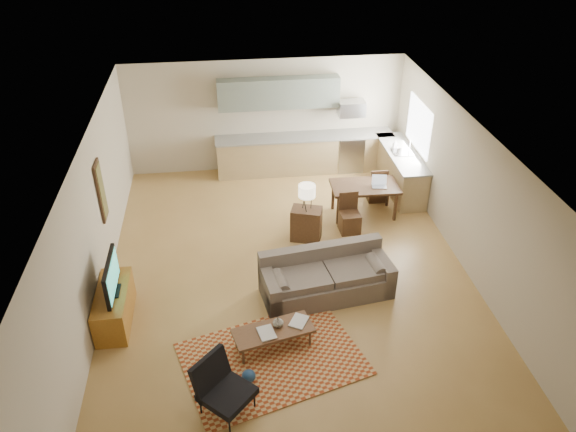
{
  "coord_description": "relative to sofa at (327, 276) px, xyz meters",
  "views": [
    {
      "loc": [
        -1.06,
        -7.97,
        6.36
      ],
      "look_at": [
        0.0,
        0.3,
        1.15
      ],
      "focal_mm": 35.0,
      "sensor_mm": 36.0,
      "label": 1
    }
  ],
  "objects": [
    {
      "name": "room",
      "position": [
        -0.57,
        0.51,
        0.95
      ],
      "size": [
        9.0,
        9.0,
        9.0
      ],
      "color": "#A0783F",
      "rests_on": "ground"
    },
    {
      "name": "kitchen_counter_back",
      "position": [
        0.33,
        4.69,
        0.06
      ],
      "size": [
        4.26,
        0.64,
        0.92
      ],
      "primitive_type": null,
      "color": "#9F8657",
      "rests_on": "ground"
    },
    {
      "name": "kitchen_counter_right",
      "position": [
        2.36,
        3.51,
        0.06
      ],
      "size": [
        0.64,
        2.26,
        0.92
      ],
      "primitive_type": null,
      "color": "#9F8657",
      "rests_on": "ground"
    },
    {
      "name": "kitchen_range",
      "position": [
        1.43,
        4.69,
        0.05
      ],
      "size": [
        0.62,
        0.62,
        0.9
      ],
      "primitive_type": "cube",
      "color": "#A5A8AD",
      "rests_on": "ground"
    },
    {
      "name": "kitchen_microwave",
      "position": [
        1.43,
        4.71,
        1.15
      ],
      "size": [
        0.62,
        0.4,
        0.35
      ],
      "primitive_type": "cube",
      "color": "#A5A8AD",
      "rests_on": "room"
    },
    {
      "name": "upper_cabinets",
      "position": [
        -0.27,
        4.84,
        1.55
      ],
      "size": [
        2.8,
        0.34,
        0.7
      ],
      "primitive_type": "cube",
      "color": "slate",
      "rests_on": "room"
    },
    {
      "name": "window_right",
      "position": [
        2.66,
        3.51,
        1.15
      ],
      "size": [
        0.02,
        1.4,
        1.05
      ],
      "primitive_type": "cube",
      "color": "white",
      "rests_on": "room"
    },
    {
      "name": "wall_art_left",
      "position": [
        -3.78,
        1.41,
        1.15
      ],
      "size": [
        0.06,
        0.42,
        1.1
      ],
      "primitive_type": null,
      "color": "olive",
      "rests_on": "room"
    },
    {
      "name": "triptych",
      "position": [
        -0.67,
        4.98,
        1.35
      ],
      "size": [
        1.7,
        0.04,
        0.5
      ],
      "primitive_type": null,
      "color": "beige",
      "rests_on": "room"
    },
    {
      "name": "rug",
      "position": [
        -1.09,
        -1.41,
        -0.39
      ],
      "size": [
        3.01,
        2.47,
        0.02
      ],
      "primitive_type": "cube",
      "rotation": [
        0.0,
        0.0,
        0.29
      ],
      "color": "#943617",
      "rests_on": "floor"
    },
    {
      "name": "sofa",
      "position": [
        0.0,
        0.0,
        0.0
      ],
      "size": [
        2.44,
        1.33,
        0.81
      ],
      "primitive_type": null,
      "rotation": [
        0.0,
        0.0,
        0.14
      ],
      "color": "#61564C",
      "rests_on": "floor"
    },
    {
      "name": "coffee_table",
      "position": [
        -1.05,
        -1.16,
        -0.22
      ],
      "size": [
        1.32,
        0.77,
        0.37
      ],
      "primitive_type": null,
      "rotation": [
        0.0,
        0.0,
        0.24
      ],
      "color": "#51331E",
      "rests_on": "floor"
    },
    {
      "name": "book_a",
      "position": [
        -1.27,
        -1.26,
        -0.02
      ],
      "size": [
        0.37,
        0.42,
        0.03
      ],
      "primitive_type": "imported",
      "rotation": [
        0.0,
        0.0,
        0.22
      ],
      "color": "maroon",
      "rests_on": "coffee_table"
    },
    {
      "name": "book_b",
      "position": [
        -0.74,
        -0.98,
        -0.02
      ],
      "size": [
        0.51,
        0.52,
        0.02
      ],
      "primitive_type": "imported",
      "rotation": [
        0.0,
        0.0,
        -0.52
      ],
      "color": "navy",
      "rests_on": "coffee_table"
    },
    {
      "name": "vase",
      "position": [
        -0.96,
        -1.09,
        0.05
      ],
      "size": [
        0.21,
        0.21,
        0.17
      ],
      "primitive_type": "imported",
      "rotation": [
        0.0,
        0.0,
        0.14
      ],
      "color": "black",
      "rests_on": "coffee_table"
    },
    {
      "name": "armchair",
      "position": [
        -1.79,
        -2.27,
        0.01
      ],
      "size": [
        1.02,
        1.02,
        0.83
      ],
      "primitive_type": null,
      "rotation": [
        0.0,
        0.0,
        0.81
      ],
      "color": "black",
      "rests_on": "floor"
    },
    {
      "name": "tv_credenza",
      "position": [
        -3.55,
        -0.22,
        -0.1
      ],
      "size": [
        0.5,
        1.3,
        0.6
      ],
      "primitive_type": null,
      "color": "brown",
      "rests_on": "floor"
    },
    {
      "name": "tv",
      "position": [
        -3.5,
        -0.22,
        0.5
      ],
      "size": [
        0.1,
        1.0,
        0.6
      ],
      "primitive_type": null,
      "color": "black",
      "rests_on": "tv_credenza"
    },
    {
      "name": "console_table",
      "position": [
        -0.08,
        1.75,
        -0.06
      ],
      "size": [
        0.68,
        0.55,
        0.68
      ],
      "primitive_type": null,
      "rotation": [
        0.0,
        0.0,
        -0.31
      ],
      "color": "#332013",
      "rests_on": "floor"
    },
    {
      "name": "table_lamp",
      "position": [
        -0.08,
        1.75,
        0.55
      ],
      "size": [
        0.44,
        0.44,
        0.55
      ],
      "primitive_type": null,
      "rotation": [
        0.0,
        0.0,
        -0.4
      ],
      "color": "beige",
      "rests_on": "console_table"
    },
    {
      "name": "dining_table",
      "position": [
        1.27,
        2.5,
        -0.05
      ],
      "size": [
        1.42,
        0.83,
        0.71
      ],
      "primitive_type": null,
      "rotation": [
        0.0,
        0.0,
        -0.02
      ],
      "color": "#332013",
      "rests_on": "floor"
    },
    {
      "name": "dining_chair_near",
      "position": [
        0.84,
        1.91,
        0.01
      ],
      "size": [
        0.41,
        0.43,
        0.83
      ],
      "primitive_type": null,
      "rotation": [
        0.0,
        0.0,
        0.04
      ],
      "color": "#332013",
      "rests_on": "floor"
    },
    {
      "name": "dining_chair_far",
      "position": [
        1.7,
        3.1,
        0.0
      ],
      "size": [
        0.39,
        0.41,
        0.81
      ],
      "primitive_type": null,
      "rotation": [
        0.0,
        0.0,
        3.13
      ],
      "color": "#332013",
      "rests_on": "floor"
    },
    {
      "name": "laptop",
      "position": [
        1.55,
        2.41,
        0.42
      ],
      "size": [
        0.33,
        0.27,
        0.22
      ],
      "primitive_type": null,
      "rotation": [
        0.0,
        0.0,
        -0.18
      ],
      "color": "#A5A8AD",
      "rests_on": "dining_table"
    },
    {
      "name": "soap_bottle",
      "position": [
        2.26,
        3.77,
        0.61
      ],
      "size": [
        0.09,
        0.1,
        0.19
      ],
      "primitive_type": "imported",
      "rotation": [
        0.0,
        0.0,
        0.05
      ],
      "color": "beige",
      "rests_on": "kitchen_counter_right"
    }
  ]
}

